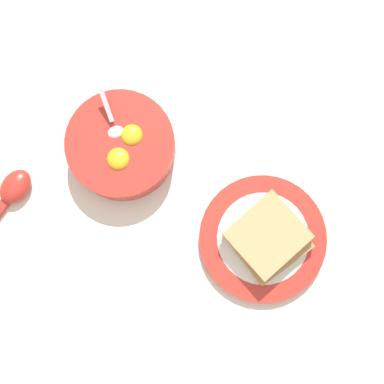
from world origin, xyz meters
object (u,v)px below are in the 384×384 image
(toast_sandwich, at_px, (268,238))
(soup_spoon, at_px, (12,192))
(toast_plate, at_px, (263,239))
(egg_bowl, at_px, (121,146))

(toast_sandwich, relative_size, soup_spoon, 1.08)
(toast_plate, height_order, toast_sandwich, toast_sandwich)
(toast_sandwich, bearing_deg, egg_bowl, -51.91)
(egg_bowl, xyz_separation_m, soup_spoon, (0.19, 0.01, -0.02))
(toast_sandwich, bearing_deg, soup_spoon, -29.81)
(egg_bowl, xyz_separation_m, toast_sandwich, (-0.17, 0.21, 0.01))
(toast_sandwich, xyz_separation_m, soup_spoon, (0.36, -0.20, -0.02))
(toast_plate, relative_size, soup_spoon, 1.63)
(egg_bowl, bearing_deg, toast_plate, 127.53)
(soup_spoon, bearing_deg, toast_plate, 150.05)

